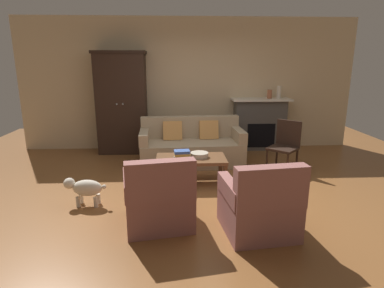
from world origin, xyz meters
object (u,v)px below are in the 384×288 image
Objects in this scene: fruit_bowl at (199,155)px; side_chair_wooden at (285,143)px; couch at (192,147)px; armchair_near_right at (260,207)px; mantel_vase_cream at (279,92)px; armchair_near_left at (159,200)px; fireplace at (259,124)px; armoire at (122,103)px; dog at (85,188)px; mantel_vase_terracotta at (270,94)px; coffee_table at (191,161)px; book_stack at (182,154)px.

side_chair_wooden is (1.54, 0.46, 0.06)m from fruit_bowl.
couch is 2.23× the size of armchair_near_right.
mantel_vase_cream reaches higher than couch.
fireplace is at bearing 58.35° from armchair_near_left.
armoire reaches higher than couch.
fruit_bowl is at bearing -163.31° from side_chair_wooden.
dog is (-1.53, -1.78, -0.07)m from couch.
dog is (-3.25, -2.72, -0.97)m from mantel_vase_terracotta.
coffee_table is at bearing -135.34° from mantel_vase_cream.
couch is (-1.54, -0.95, -0.25)m from fireplace.
fireplace is 4.89× the size of book_stack.
mantel_vase_cream is 4.21m from armchair_near_left.
armchair_near_left is (-0.45, -1.35, -0.05)m from coffee_table.
mantel_vase_cream is (3.33, 0.06, 0.20)m from armoire.
armoire is at bearing -178.49° from fireplace.
coffee_table is at bearing -93.32° from couch.
book_stack is at bearing -100.93° from couch.
armoire is 11.23× the size of mantel_vase_terracotta.
mantel_vase_terracotta reaches higher than side_chair_wooden.
mantel_vase_cream reaches higher than fireplace.
armchair_near_right is (-0.91, -3.57, -0.25)m from fireplace.
armchair_near_left is at bearing -121.65° from fireplace.
book_stack is at bearing 28.87° from dog.
couch reaches higher than fruit_bowl.
armchair_near_left is (-2.43, -3.31, -0.94)m from mantel_vase_cream.
side_chair_wooden is at bearing 15.78° from book_stack.
armoire is 8.16× the size of book_stack.
coffee_table is 2.92m from mantel_vase_cream.
dog is at bearing -140.07° from mantel_vase_terracotta.
side_chair_wooden is at bearing -87.15° from fireplace.
fireplace is 2.55m from coffee_table.
armoire is at bearing -178.90° from mantel_vase_terracotta.
side_chair_wooden reaches higher than book_stack.
fireplace is at bearing 41.73° from dog.
mantel_vase_terracotta is 4.34m from dog.
armchair_near_left is at bearing -123.99° from mantel_vase_terracotta.
fruit_bowl is 1.10× the size of book_stack.
armoire is at bearing 125.45° from coffee_table.
mantel_vase_cream is 0.30× the size of side_chair_wooden.
side_chair_wooden is at bearing -101.72° from mantel_vase_cream.
mantel_vase_terracotta is at bearing -5.69° from fireplace.
book_stack is at bearing -57.98° from armoire.
fruit_bowl reaches higher than coffee_table.
armoire reaches higher than side_chair_wooden.
couch is 1.09m from book_stack.
coffee_table is 1.22× the size of side_chair_wooden.
couch is 2.69m from armchair_near_right.
coffee_table is 4.27× the size of book_stack.
side_chair_wooden is (3.02, -1.41, -0.54)m from armoire.
armchair_near_left is (-2.23, -3.31, -0.90)m from mantel_vase_terracotta.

